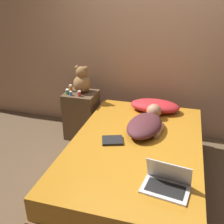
{
  "coord_description": "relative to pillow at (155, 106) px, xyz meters",
  "views": [
    {
      "loc": [
        0.38,
        -2.25,
        1.91
      ],
      "look_at": [
        -0.32,
        0.26,
        0.7
      ],
      "focal_mm": 42.0,
      "sensor_mm": 36.0,
      "label": 1
    }
  ],
  "objects": [
    {
      "name": "bottle_red",
      "position": [
        -0.97,
        -0.1,
        0.1
      ],
      "size": [
        0.04,
        0.04,
        0.07
      ],
      "color": "#B72D2D",
      "rests_on": "nightstand"
    },
    {
      "name": "bed",
      "position": [
        -0.08,
        -0.81,
        -0.33
      ],
      "size": [
        1.31,
        2.05,
        0.52
      ],
      "color": "brown",
      "rests_on": "ground_plane"
    },
    {
      "name": "pillow",
      "position": [
        0.0,
        0.0,
        0.0
      ],
      "size": [
        0.61,
        0.34,
        0.14
      ],
      "color": "red",
      "rests_on": "bed"
    },
    {
      "name": "wall_back",
      "position": [
        -0.08,
        0.5,
        0.71
      ],
      "size": [
        8.0,
        0.06,
        2.6
      ],
      "color": "tan",
      "rests_on": "ground_plane"
    },
    {
      "name": "bottle_orange",
      "position": [
        -1.16,
        0.05,
        0.11
      ],
      "size": [
        0.04,
        0.04,
        0.09
      ],
      "color": "orange",
      "rests_on": "nightstand"
    },
    {
      "name": "bottle_green",
      "position": [
        -1.16,
        -0.07,
        0.1
      ],
      "size": [
        0.05,
        0.05,
        0.07
      ],
      "color": "#3D8E4C",
      "rests_on": "nightstand"
    },
    {
      "name": "book",
      "position": [
        -0.31,
        -0.86,
        -0.06
      ],
      "size": [
        0.25,
        0.23,
        0.02
      ],
      "rotation": [
        0.0,
        0.0,
        0.33
      ],
      "color": "black",
      "rests_on": "bed"
    },
    {
      "name": "teddy_bear",
      "position": [
        -0.99,
        0.06,
        0.22
      ],
      "size": [
        0.24,
        0.24,
        0.36
      ],
      "color": "brown",
      "rests_on": "nightstand"
    },
    {
      "name": "ground_plane",
      "position": [
        -0.08,
        -0.81,
        -0.59
      ],
      "size": [
        12.0,
        12.0,
        0.0
      ],
      "primitive_type": "plane",
      "color": "brown"
    },
    {
      "name": "laptop",
      "position": [
        0.27,
        -1.41,
        -0.02
      ],
      "size": [
        0.39,
        0.28,
        0.23
      ],
      "rotation": [
        0.0,
        0.0,
        -0.15
      ],
      "color": "silver",
      "rests_on": "bed"
    },
    {
      "name": "nightstand",
      "position": [
        -1.01,
        0.02,
        -0.26
      ],
      "size": [
        0.42,
        0.39,
        0.66
      ],
      "color": "brown",
      "rests_on": "ground_plane"
    },
    {
      "name": "bottle_blue",
      "position": [
        -1.09,
        -0.1,
        0.09
      ],
      "size": [
        0.04,
        0.04,
        0.06
      ],
      "color": "#3866B2",
      "rests_on": "nightstand"
    },
    {
      "name": "person_lying",
      "position": [
        -0.03,
        -0.51,
        0.01
      ],
      "size": [
        0.43,
        0.77,
        0.18
      ],
      "rotation": [
        0.0,
        0.0,
        -0.14
      ],
      "color": "#4C2328",
      "rests_on": "bed"
    }
  ]
}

